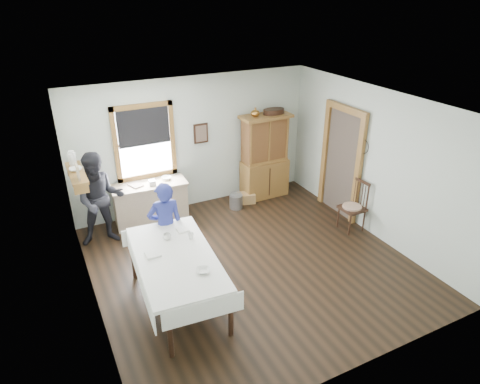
{
  "coord_description": "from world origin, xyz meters",
  "views": [
    {
      "loc": [
        -2.85,
        -5.24,
        4.25
      ],
      "look_at": [
        -0.06,
        0.3,
        1.23
      ],
      "focal_mm": 32.0,
      "sensor_mm": 36.0,
      "label": 1
    }
  ],
  "objects_px": {
    "china_hutch": "(265,157)",
    "spindle_chair": "(352,206)",
    "pail": "(236,201)",
    "figure_dark": "(101,203)",
    "work_counter": "(151,203)",
    "wicker_basket": "(246,198)",
    "dining_table": "(177,280)",
    "woman_blue": "(166,230)"
  },
  "relations": [
    {
      "from": "china_hutch",
      "to": "spindle_chair",
      "type": "xyz_separation_m",
      "value": [
        0.75,
        -2.03,
        -0.42
      ]
    },
    {
      "from": "pail",
      "to": "figure_dark",
      "type": "bearing_deg",
      "value": -177.84
    },
    {
      "from": "work_counter",
      "to": "spindle_chair",
      "type": "relative_size",
      "value": 1.44
    },
    {
      "from": "wicker_basket",
      "to": "china_hutch",
      "type": "bearing_deg",
      "value": 15.41
    },
    {
      "from": "dining_table",
      "to": "woman_blue",
      "type": "bearing_deg",
      "value": 80.44
    },
    {
      "from": "china_hutch",
      "to": "pail",
      "type": "bearing_deg",
      "value": -162.84
    },
    {
      "from": "work_counter",
      "to": "wicker_basket",
      "type": "xyz_separation_m",
      "value": [
        2.05,
        -0.12,
        -0.3
      ]
    },
    {
      "from": "figure_dark",
      "to": "china_hutch",
      "type": "bearing_deg",
      "value": 14.41
    },
    {
      "from": "china_hutch",
      "to": "spindle_chair",
      "type": "relative_size",
      "value": 1.85
    },
    {
      "from": "china_hutch",
      "to": "wicker_basket",
      "type": "height_order",
      "value": "china_hutch"
    },
    {
      "from": "dining_table",
      "to": "wicker_basket",
      "type": "bearing_deg",
      "value": 45.51
    },
    {
      "from": "spindle_chair",
      "to": "woman_blue",
      "type": "distance_m",
      "value": 3.53
    },
    {
      "from": "dining_table",
      "to": "pail",
      "type": "height_order",
      "value": "dining_table"
    },
    {
      "from": "work_counter",
      "to": "woman_blue",
      "type": "bearing_deg",
      "value": -92.66
    },
    {
      "from": "work_counter",
      "to": "spindle_chair",
      "type": "distance_m",
      "value": 3.87
    },
    {
      "from": "dining_table",
      "to": "woman_blue",
      "type": "height_order",
      "value": "woman_blue"
    },
    {
      "from": "spindle_chair",
      "to": "pail",
      "type": "height_order",
      "value": "spindle_chair"
    },
    {
      "from": "spindle_chair",
      "to": "pail",
      "type": "bearing_deg",
      "value": 129.88
    },
    {
      "from": "work_counter",
      "to": "spindle_chair",
      "type": "xyz_separation_m",
      "value": [
        3.31,
        -2.0,
        0.09
      ]
    },
    {
      "from": "china_hutch",
      "to": "dining_table",
      "type": "relative_size",
      "value": 0.88
    },
    {
      "from": "pail",
      "to": "wicker_basket",
      "type": "relative_size",
      "value": 0.82
    },
    {
      "from": "spindle_chair",
      "to": "woman_blue",
      "type": "relative_size",
      "value": 0.7
    },
    {
      "from": "wicker_basket",
      "to": "figure_dark",
      "type": "relative_size",
      "value": 0.22
    },
    {
      "from": "spindle_chair",
      "to": "pail",
      "type": "distance_m",
      "value": 2.39
    },
    {
      "from": "work_counter",
      "to": "spindle_chair",
      "type": "bearing_deg",
      "value": -27.23
    },
    {
      "from": "china_hutch",
      "to": "woman_blue",
      "type": "bearing_deg",
      "value": -150.12
    },
    {
      "from": "wicker_basket",
      "to": "pail",
      "type": "bearing_deg",
      "value": -157.89
    },
    {
      "from": "work_counter",
      "to": "wicker_basket",
      "type": "bearing_deg",
      "value": 0.67
    },
    {
      "from": "work_counter",
      "to": "wicker_basket",
      "type": "relative_size",
      "value": 3.97
    },
    {
      "from": "figure_dark",
      "to": "pail",
      "type": "bearing_deg",
      "value": 10.57
    },
    {
      "from": "work_counter",
      "to": "figure_dark",
      "type": "height_order",
      "value": "figure_dark"
    },
    {
      "from": "dining_table",
      "to": "wicker_basket",
      "type": "height_order",
      "value": "dining_table"
    },
    {
      "from": "pail",
      "to": "wicker_basket",
      "type": "distance_m",
      "value": 0.34
    },
    {
      "from": "china_hutch",
      "to": "wicker_basket",
      "type": "distance_m",
      "value": 0.97
    },
    {
      "from": "work_counter",
      "to": "pail",
      "type": "distance_m",
      "value": 1.77
    },
    {
      "from": "china_hutch",
      "to": "woman_blue",
      "type": "relative_size",
      "value": 1.28
    },
    {
      "from": "china_hutch",
      "to": "figure_dark",
      "type": "distance_m",
      "value": 3.55
    },
    {
      "from": "work_counter",
      "to": "figure_dark",
      "type": "bearing_deg",
      "value": -156.49
    },
    {
      "from": "pail",
      "to": "wicker_basket",
      "type": "height_order",
      "value": "pail"
    },
    {
      "from": "dining_table",
      "to": "woman_blue",
      "type": "xyz_separation_m",
      "value": [
        0.16,
        0.94,
        0.3
      ]
    },
    {
      "from": "wicker_basket",
      "to": "woman_blue",
      "type": "distance_m",
      "value": 2.75
    },
    {
      "from": "china_hutch",
      "to": "wicker_basket",
      "type": "xyz_separation_m",
      "value": [
        -0.52,
        -0.14,
        -0.81
      ]
    }
  ]
}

